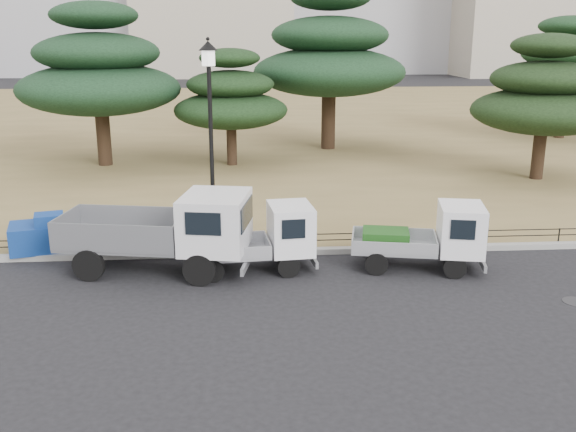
{
  "coord_description": "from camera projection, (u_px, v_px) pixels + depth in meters",
  "views": [
    {
      "loc": [
        -1.17,
        -14.5,
        6.02
      ],
      "look_at": [
        0.0,
        2.0,
        1.3
      ],
      "focal_mm": 40.0,
      "sensor_mm": 36.0,
      "label": 1
    }
  ],
  "objects": [
    {
      "name": "pine_east_far",
      "position": [
        567.0,
        68.0,
        36.42
      ],
      "size": [
        6.81,
        6.81,
        6.84
      ],
      "color": "black",
      "rests_on": "lawn"
    },
    {
      "name": "truck_kei_front",
      "position": [
        260.0,
        239.0,
        16.69
      ],
      "size": [
        3.41,
        1.72,
        1.74
      ],
      "rotation": [
        0.0,
        0.0,
        0.1
      ],
      "color": "black",
      "rests_on": "ground"
    },
    {
      "name": "pine_center_left",
      "position": [
        231.0,
        99.0,
        28.93
      ],
      "size": [
        5.17,
        5.17,
        5.25
      ],
      "color": "black",
      "rests_on": "lawn"
    },
    {
      "name": "truck_kei_rear",
      "position": [
        428.0,
        237.0,
        16.82
      ],
      "size": [
        3.57,
        2.04,
        1.76
      ],
      "rotation": [
        0.0,
        0.0,
        -0.2
      ],
      "color": "black",
      "rests_on": "ground"
    },
    {
      "name": "manhole",
      "position": [
        576.0,
        302.0,
        14.93
      ],
      "size": [
        0.6,
        0.6,
        0.01
      ],
      "primitive_type": "cylinder",
      "color": "#2D2D30",
      "rests_on": "ground"
    },
    {
      "name": "truck_large",
      "position": [
        167.0,
        228.0,
        16.54
      ],
      "size": [
        5.1,
        2.72,
        2.11
      ],
      "rotation": [
        0.0,
        0.0,
        -0.18
      ],
      "color": "black",
      "rests_on": "ground"
    },
    {
      "name": "pipe_fence",
      "position": [
        286.0,
        238.0,
        18.16
      ],
      "size": [
        38.0,
        0.04,
        0.4
      ],
      "color": "black",
      "rests_on": "lawn"
    },
    {
      "name": "street_lamp",
      "position": [
        210.0,
        112.0,
        17.19
      ],
      "size": [
        0.51,
        0.51,
        5.68
      ],
      "color": "black",
      "rests_on": "lawn"
    },
    {
      "name": "pine_east_near",
      "position": [
        545.0,
        96.0,
        25.99
      ],
      "size": [
        5.84,
        5.84,
        5.9
      ],
      "color": "black",
      "rests_on": "lawn"
    },
    {
      "name": "ground",
      "position": [
        294.0,
        290.0,
        15.64
      ],
      "size": [
        220.0,
        220.0,
        0.0
      ],
      "primitive_type": "plane",
      "color": "black"
    },
    {
      "name": "curb",
      "position": [
        287.0,
        252.0,
        18.11
      ],
      "size": [
        120.0,
        0.25,
        0.16
      ],
      "primitive_type": "cube",
      "color": "gray",
      "rests_on": "ground"
    },
    {
      "name": "lawn",
      "position": [
        259.0,
        121.0,
        44.97
      ],
      "size": [
        120.0,
        56.0,
        0.15
      ],
      "primitive_type": "cube",
      "color": "olive",
      "rests_on": "ground"
    },
    {
      "name": "pine_center_right",
      "position": [
        329.0,
        55.0,
        32.66
      ],
      "size": [
        7.79,
        7.79,
        8.26
      ],
      "color": "black",
      "rests_on": "lawn"
    },
    {
      "name": "tarp_pile",
      "position": [
        42.0,
        235.0,
        17.96
      ],
      "size": [
        1.87,
        1.56,
        1.08
      ],
      "rotation": [
        0.0,
        0.0,
        0.26
      ],
      "color": "navy",
      "rests_on": "lawn"
    },
    {
      "name": "pine_west_near",
      "position": [
        99.0,
        73.0,
        28.57
      ],
      "size": [
        7.25,
        7.25,
        7.25
      ],
      "color": "black",
      "rests_on": "lawn"
    }
  ]
}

